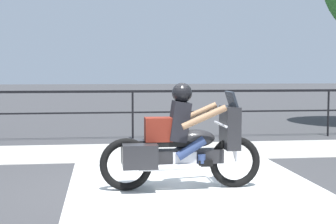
# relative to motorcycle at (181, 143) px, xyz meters

# --- Properties ---
(ground_plane) EXTENTS (120.00, 120.00, 0.00)m
(ground_plane) POSITION_rel_motorcycle_xyz_m (-0.34, 0.09, -0.67)
(ground_plane) COLOR #38383A
(sidewalk_band) EXTENTS (44.00, 2.40, 0.01)m
(sidewalk_band) POSITION_rel_motorcycle_xyz_m (-0.34, 3.49, -0.67)
(sidewalk_band) COLOR #A8A59E
(sidewalk_band) RESTS_ON ground
(crosswalk_band) EXTENTS (3.66, 6.00, 0.01)m
(crosswalk_band) POSITION_rel_motorcycle_xyz_m (0.22, -0.11, -0.67)
(crosswalk_band) COLOR silver
(crosswalk_band) RESTS_ON ground
(fence_railing) EXTENTS (36.00, 0.05, 1.23)m
(fence_railing) POSITION_rel_motorcycle_xyz_m (-0.34, 5.48, 0.29)
(fence_railing) COLOR black
(fence_railing) RESTS_ON ground
(motorcycle) EXTENTS (2.33, 0.76, 1.53)m
(motorcycle) POSITION_rel_motorcycle_xyz_m (0.00, 0.00, 0.00)
(motorcycle) COLOR black
(motorcycle) RESTS_ON ground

